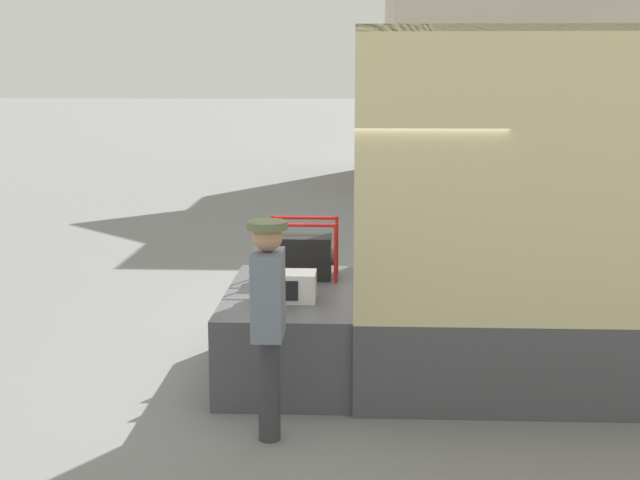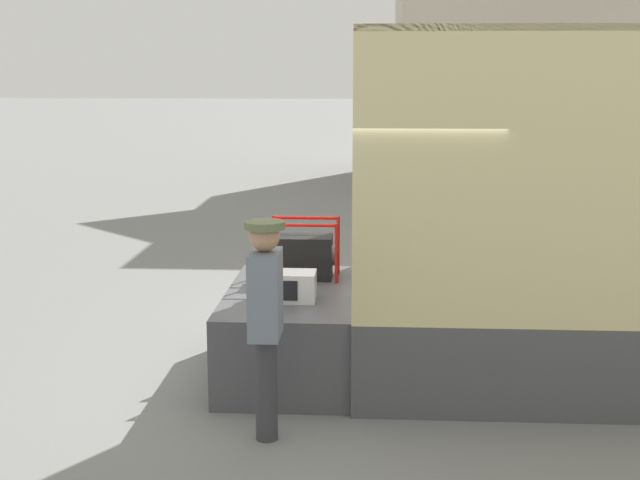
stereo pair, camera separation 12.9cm
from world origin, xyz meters
name	(u,v)px [view 2 (the right image)]	position (x,y,z in m)	size (l,w,h in m)	color
ground_plane	(354,372)	(0.00, 0.00, 0.00)	(160.00, 160.00, 0.00)	gray
tailgate_deck	(291,331)	(-0.63, 0.00, 0.41)	(1.25, 2.27, 0.83)	#4C4C51
microwave	(286,286)	(-0.64, -0.37, 0.97)	(0.56, 0.35, 0.27)	white
portable_generator	(306,256)	(-0.51, 0.56, 1.06)	(0.72, 0.48, 0.62)	black
worker_person	(265,306)	(-0.67, -1.67, 1.12)	(0.32, 0.44, 1.81)	#38383D
house_backdrop	(555,18)	(4.81, 15.56, 4.24)	(8.49, 8.06, 8.32)	beige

